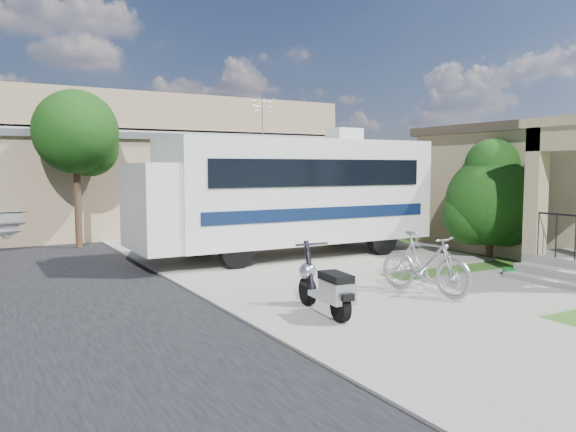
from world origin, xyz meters
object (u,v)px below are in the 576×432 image
motorhome (287,192)px  garden_hose (511,273)px  scooter (327,288)px  shrub (491,197)px  bicycle (425,267)px

motorhome → garden_hose: motorhome is taller
scooter → garden_hose: (5.29, 0.78, -0.40)m
motorhome → shrub: 5.29m
motorhome → garden_hose: 5.77m
shrub → motorhome: bearing=149.2°
motorhome → bicycle: (-0.08, -5.20, -1.16)m
motorhome → bicycle: 5.33m
garden_hose → scooter: bearing=-171.7°
motorhome → scooter: (-2.42, -5.51, -1.24)m
motorhome → scooter: bearing=-113.6°
shrub → garden_hose: size_ratio=8.44×
bicycle → motorhome: bearing=75.3°
scooter → bicycle: (2.34, 0.30, 0.08)m
bicycle → garden_hose: size_ratio=5.11×
scooter → bicycle: bearing=13.7°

